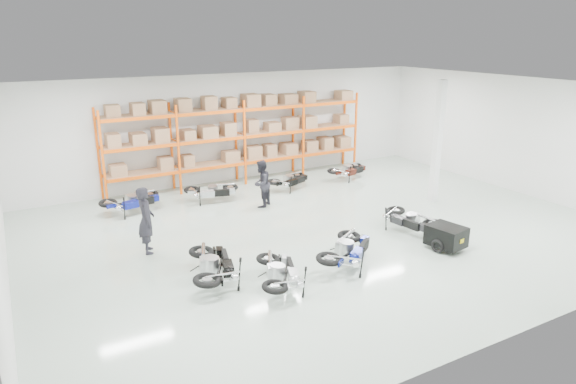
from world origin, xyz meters
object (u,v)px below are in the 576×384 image
moto_silver_left (280,268)px  moto_back_d (349,167)px  moto_touring_right (409,216)px  moto_back_c (290,177)px  person_back (261,184)px  moto_back_b (212,188)px  person_left (146,220)px  moto_blue_centre (348,245)px  moto_black_far_left (214,260)px  trailer (446,236)px  moto_back_a (132,197)px

moto_silver_left → moto_back_d: moto_silver_left is taller
moto_touring_right → moto_back_c: size_ratio=1.08×
moto_touring_right → moto_back_d: bearing=65.0°
moto_silver_left → person_back: person_back is taller
moto_back_b → person_left: size_ratio=0.89×
moto_silver_left → moto_back_c: size_ratio=1.11×
moto_blue_centre → moto_touring_right: moto_blue_centre is taller
moto_black_far_left → trailer: 6.82m
moto_back_d → person_left: person_left is taller
moto_blue_centre → person_back: 5.65m
moto_back_d → moto_back_b: bearing=76.9°
moto_back_b → person_left: 4.82m
moto_back_c → person_left: bearing=98.8°
trailer → moto_back_c: (-1.01, 7.48, 0.09)m
trailer → moto_back_c: bearing=87.0°
moto_black_far_left → trailer: bearing=-175.7°
trailer → person_back: (-2.96, 6.14, 0.45)m
trailer → moto_back_b: moto_back_b is taller
moto_silver_left → moto_touring_right: 5.54m
moto_back_c → moto_back_d: 2.98m
moto_black_far_left → moto_back_c: size_ratio=1.22×
moto_back_a → moto_back_b: moto_back_a is taller
moto_silver_left → moto_back_a: (-1.86, 7.49, 0.00)m
moto_blue_centre → moto_back_a: (-4.08, 7.24, -0.05)m
moto_black_far_left → person_back: person_back is taller
trailer → person_back: person_back is taller
moto_black_far_left → moto_back_a: bearing=-69.3°
moto_back_d → moto_blue_centre: bearing=130.9°
trailer → moto_back_a: moto_back_a is taller
person_back → moto_back_b: bearing=-85.3°
person_left → person_back: 5.11m
moto_silver_left → moto_back_a: size_ratio=0.99×
moto_black_far_left → moto_back_c: moto_black_far_left is taller
moto_black_far_left → moto_touring_right: moto_black_far_left is taller
moto_touring_right → moto_black_far_left: bearing=175.5°
moto_touring_right → person_left: (-7.64, 2.50, 0.43)m
moto_silver_left → person_left: bearing=-38.3°
moto_touring_right → moto_back_b: bearing=119.3°
moto_back_b → person_back: (1.37, -1.43, 0.33)m
moto_silver_left → person_left: 4.49m
moto_back_c → trailer: bearing=169.4°
moto_silver_left → person_back: size_ratio=1.07×
moto_blue_centre → moto_silver_left: size_ratio=1.09×
moto_black_far_left → moto_touring_right: (6.68, 0.25, -0.07)m
moto_blue_centre → moto_back_c: (2.14, 6.98, -0.11)m
moto_silver_left → moto_black_far_left: (-1.31, 1.10, 0.05)m
moto_back_a → person_left: bearing=162.4°
trailer → moto_back_b: size_ratio=1.00×
moto_silver_left → moto_blue_centre: bearing=-152.3°
moto_blue_centre → moto_back_d: size_ratio=1.17×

